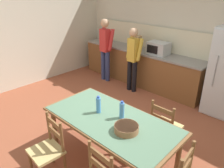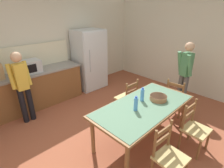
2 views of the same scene
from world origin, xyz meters
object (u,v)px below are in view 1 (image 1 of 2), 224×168
object	(u,v)px
microwave	(158,48)
bottle_off_centre	(122,110)
serving_bowl	(126,128)
person_at_sink	(105,47)
chair_side_far_right	(165,127)
paper_bag	(136,42)
bottle_near_centre	(98,105)
dining_table	(111,123)
person_at_counter	(133,57)
chair_side_near_left	(48,150)

from	to	relation	value
microwave	bottle_off_centre	xyz separation A→B (m)	(1.08, -2.57, -0.19)
serving_bowl	person_at_sink	size ratio (longest dim) A/B	0.19
chair_side_far_right	bottle_off_centre	bearing A→B (deg)	62.87
paper_bag	chair_side_far_right	bearing A→B (deg)	-42.04
person_at_sink	paper_bag	bearing A→B (deg)	-53.98
bottle_near_centre	serving_bowl	bearing A→B (deg)	-6.30
dining_table	bottle_near_centre	size ratio (longest dim) A/B	7.43
dining_table	microwave	bearing A→B (deg)	110.09
bottle_off_centre	person_at_counter	bearing A→B (deg)	125.39
bottle_off_centre	person_at_sink	size ratio (longest dim) A/B	0.16
chair_side_near_left	serving_bowl	bearing A→B (deg)	46.10
bottle_off_centre	person_at_counter	size ratio (longest dim) A/B	0.17
bottle_off_centre	person_at_sink	xyz separation A→B (m)	(-2.44, 2.07, 0.06)
paper_bag	person_at_sink	xyz separation A→B (m)	(-0.68, -0.49, -0.16)
serving_bowl	person_at_sink	xyz separation A→B (m)	(-2.69, 2.26, 0.14)
paper_bag	person_at_counter	world-z (taller)	person_at_counter
dining_table	serving_bowl	size ratio (longest dim) A/B	6.27
bottle_near_centre	serving_bowl	size ratio (longest dim) A/B	0.84
dining_table	person_at_sink	world-z (taller)	person_at_sink
paper_bag	chair_side_near_left	world-z (taller)	paper_bag
dining_table	serving_bowl	bearing A→B (deg)	-11.19
paper_bag	chair_side_near_left	distance (m)	3.74
dining_table	bottle_off_centre	bearing A→B (deg)	51.56
chair_side_near_left	person_at_sink	xyz separation A→B (m)	(-1.90, 2.98, 0.52)
serving_bowl	chair_side_near_left	xyz separation A→B (m)	(-0.79, -0.72, -0.38)
chair_side_far_right	paper_bag	bearing A→B (deg)	-42.02
microwave	dining_table	distance (m)	2.89
bottle_near_centre	paper_bag	bearing A→B (deg)	117.76
bottle_off_centre	person_at_sink	bearing A→B (deg)	139.67
serving_bowl	person_at_sink	world-z (taller)	person_at_sink
chair_side_far_right	serving_bowl	bearing A→B (deg)	84.11
paper_bag	person_at_sink	distance (m)	0.85
microwave	person_at_counter	bearing A→B (deg)	-125.68
bottle_off_centre	paper_bag	bearing A→B (deg)	124.54
bottle_off_centre	chair_side_near_left	size ratio (longest dim) A/B	0.30
microwave	person_at_counter	world-z (taller)	person_at_counter
dining_table	person_at_counter	distance (m)	2.57
paper_bag	bottle_off_centre	world-z (taller)	paper_bag
microwave	bottle_off_centre	world-z (taller)	microwave
microwave	person_at_sink	distance (m)	1.45
bottle_near_centre	chair_side_near_left	xyz separation A→B (m)	(-0.19, -0.78, -0.46)
paper_bag	person_at_counter	bearing A→B (deg)	-59.06
bottle_off_centre	serving_bowl	distance (m)	0.33
chair_side_far_right	person_at_sink	xyz separation A→B (m)	(-2.78, 1.41, 0.52)
bottle_near_centre	person_at_sink	size ratio (longest dim) A/B	0.16
person_at_counter	person_at_sink	bearing A→B (deg)	88.80
serving_bowl	paper_bag	bearing A→B (deg)	126.19
bottle_off_centre	chair_side_near_left	xyz separation A→B (m)	(-0.53, -0.91, -0.46)
paper_bag	bottle_near_centre	xyz separation A→B (m)	(1.41, -2.69, -0.22)
microwave	chair_side_far_right	size ratio (longest dim) A/B	0.55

